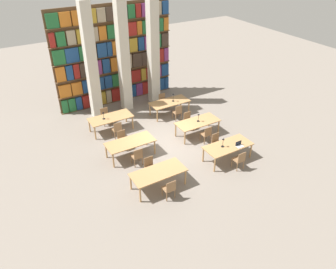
{
  "coord_description": "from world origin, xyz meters",
  "views": [
    {
      "loc": [
        -6.49,
        -11.22,
        8.66
      ],
      "look_at": [
        0.0,
        -0.25,
        0.67
      ],
      "focal_mm": 35.0,
      "sensor_mm": 36.0,
      "label": 1
    }
  ],
  "objects_px": {
    "reading_table_0": "(158,173)",
    "desk_lamp_2": "(103,114)",
    "chair_10": "(178,112)",
    "reading_table_3": "(198,123)",
    "chair_3": "(217,142)",
    "desk_lamp_1": "(199,116)",
    "pillar_left": "(91,63)",
    "pillar_center": "(123,57)",
    "desk_lamp_0": "(223,141)",
    "chair_4": "(137,156)",
    "pillar_right": "(153,51)",
    "chair_5": "(122,139)",
    "reading_table_2": "(130,143)",
    "desk_lamp_3": "(173,96)",
    "chair_0": "(169,188)",
    "chair_1": "(150,167)",
    "reading_table_1": "(228,147)",
    "reading_table_5": "(170,103)",
    "chair_8": "(117,129)",
    "reading_table_4": "(111,119)",
    "laptop": "(239,145)",
    "chair_9": "(105,116)",
    "chair_2": "(239,160)",
    "chair_7": "(188,120)",
    "chair_6": "(206,134)"
  },
  "relations": [
    {
      "from": "pillar_right",
      "to": "chair_5",
      "type": "xyz_separation_m",
      "value": [
        -3.62,
        -3.59,
        -2.53
      ]
    },
    {
      "from": "reading_table_1",
      "to": "desk_lamp_0",
      "type": "relative_size",
      "value": 5.04
    },
    {
      "from": "desk_lamp_1",
      "to": "chair_3",
      "type": "bearing_deg",
      "value": -93.09
    },
    {
      "from": "reading_table_0",
      "to": "laptop",
      "type": "bearing_deg",
      "value": -3.59
    },
    {
      "from": "chair_3",
      "to": "reading_table_1",
      "type": "bearing_deg",
      "value": 89.38
    },
    {
      "from": "chair_10",
      "to": "desk_lamp_3",
      "type": "distance_m",
      "value": 0.96
    },
    {
      "from": "laptop",
      "to": "reading_table_5",
      "type": "relative_size",
      "value": 0.15
    },
    {
      "from": "reading_table_0",
      "to": "chair_10",
      "type": "xyz_separation_m",
      "value": [
        3.52,
        4.21,
        -0.21
      ]
    },
    {
      "from": "reading_table_0",
      "to": "chair_8",
      "type": "xyz_separation_m",
      "value": [
        0.06,
        4.21,
        -0.21
      ]
    },
    {
      "from": "chair_0",
      "to": "reading_table_1",
      "type": "height_order",
      "value": "chair_0"
    },
    {
      "from": "chair_6",
      "to": "reading_table_5",
      "type": "distance_m",
      "value": 3.34
    },
    {
      "from": "chair_4",
      "to": "chair_9",
      "type": "bearing_deg",
      "value": 88.0
    },
    {
      "from": "reading_table_2",
      "to": "desk_lamp_2",
      "type": "height_order",
      "value": "desk_lamp_2"
    },
    {
      "from": "chair_10",
      "to": "reading_table_3",
      "type": "bearing_deg",
      "value": -88.98
    },
    {
      "from": "pillar_left",
      "to": "chair_4",
      "type": "distance_m",
      "value": 5.73
    },
    {
      "from": "desk_lamp_1",
      "to": "desk_lamp_2",
      "type": "relative_size",
      "value": 1.09
    },
    {
      "from": "pillar_center",
      "to": "desk_lamp_1",
      "type": "xyz_separation_m",
      "value": [
        1.83,
        -4.4,
        -1.97
      ]
    },
    {
      "from": "reading_table_2",
      "to": "reading_table_5",
      "type": "height_order",
      "value": "same"
    },
    {
      "from": "chair_3",
      "to": "desk_lamp_0",
      "type": "relative_size",
      "value": 2.02
    },
    {
      "from": "chair_6",
      "to": "chair_8",
      "type": "xyz_separation_m",
      "value": [
        -3.47,
        2.56,
        0.0
      ]
    },
    {
      "from": "chair_1",
      "to": "desk_lamp_2",
      "type": "xyz_separation_m",
      "value": [
        -0.32,
        4.22,
        0.54
      ]
    },
    {
      "from": "reading_table_0",
      "to": "chair_5",
      "type": "bearing_deg",
      "value": 91.46
    },
    {
      "from": "reading_table_1",
      "to": "desk_lamp_1",
      "type": "xyz_separation_m",
      "value": [
        0.09,
        2.38,
        0.36
      ]
    },
    {
      "from": "pillar_left",
      "to": "chair_1",
      "type": "xyz_separation_m",
      "value": [
        0.05,
        -6.06,
        -2.53
      ]
    },
    {
      "from": "chair_5",
      "to": "chair_10",
      "type": "xyz_separation_m",
      "value": [
        3.6,
        0.96,
        0.0
      ]
    },
    {
      "from": "pillar_left",
      "to": "pillar_center",
      "type": "xyz_separation_m",
      "value": [
        1.77,
        0.0,
        0.0
      ]
    },
    {
      "from": "desk_lamp_3",
      "to": "chair_2",
      "type": "bearing_deg",
      "value": -91.87
    },
    {
      "from": "pillar_center",
      "to": "reading_table_0",
      "type": "bearing_deg",
      "value": -104.47
    },
    {
      "from": "pillar_center",
      "to": "chair_5",
      "type": "bearing_deg",
      "value": -117.24
    },
    {
      "from": "pillar_right",
      "to": "chair_3",
      "type": "distance_m",
      "value": 6.52
    },
    {
      "from": "chair_2",
      "to": "chair_3",
      "type": "xyz_separation_m",
      "value": [
        0.0,
        1.55,
        0.0
      ]
    },
    {
      "from": "desk_lamp_0",
      "to": "chair_9",
      "type": "bearing_deg",
      "value": 119.22
    },
    {
      "from": "chair_7",
      "to": "reading_table_1",
      "type": "bearing_deg",
      "value": 89.32
    },
    {
      "from": "chair_5",
      "to": "chair_10",
      "type": "bearing_deg",
      "value": -165.1
    },
    {
      "from": "desk_lamp_0",
      "to": "reading_table_4",
      "type": "relative_size",
      "value": 0.2
    },
    {
      "from": "reading_table_1",
      "to": "chair_4",
      "type": "distance_m",
      "value": 3.94
    },
    {
      "from": "chair_1",
      "to": "desk_lamp_3",
      "type": "bearing_deg",
      "value": -131.23
    },
    {
      "from": "chair_4",
      "to": "reading_table_4",
      "type": "relative_size",
      "value": 0.4
    },
    {
      "from": "reading_table_0",
      "to": "desk_lamp_2",
      "type": "bearing_deg",
      "value": 93.23
    },
    {
      "from": "chair_3",
      "to": "chair_10",
      "type": "bearing_deg",
      "value": -90.27
    },
    {
      "from": "pillar_center",
      "to": "chair_10",
      "type": "bearing_deg",
      "value": -56.28
    },
    {
      "from": "laptop",
      "to": "chair_4",
      "type": "relative_size",
      "value": 0.37
    },
    {
      "from": "reading_table_4",
      "to": "desk_lamp_2",
      "type": "distance_m",
      "value": 0.48
    },
    {
      "from": "reading_table_2",
      "to": "desk_lamp_1",
      "type": "xyz_separation_m",
      "value": [
        3.63,
        -0.04,
        0.36
      ]
    },
    {
      "from": "desk_lamp_0",
      "to": "chair_4",
      "type": "distance_m",
      "value": 3.72
    },
    {
      "from": "chair_5",
      "to": "desk_lamp_3",
      "type": "relative_size",
      "value": 1.86
    },
    {
      "from": "reading_table_0",
      "to": "reading_table_3",
      "type": "bearing_deg",
      "value": 34.33
    },
    {
      "from": "chair_0",
      "to": "chair_1",
      "type": "xyz_separation_m",
      "value": [
        0.0,
        1.55,
        0.0
      ]
    },
    {
      "from": "chair_3",
      "to": "reading_table_2",
      "type": "relative_size",
      "value": 0.4
    },
    {
      "from": "reading_table_1",
      "to": "pillar_right",
      "type": "bearing_deg",
      "value": 89.63
    }
  ]
}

